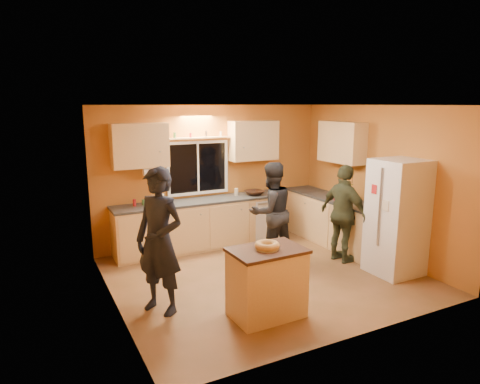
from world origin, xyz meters
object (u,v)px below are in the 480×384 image
person_center (271,212)px  person_right (344,214)px  refrigerator (397,217)px  island (267,282)px  person_left (159,241)px

person_center → person_right: 1.21m
person_center → refrigerator: bearing=132.4°
island → person_left: bearing=145.9°
refrigerator → person_left: size_ratio=0.96×
refrigerator → person_right: (-0.39, 0.77, -0.08)m
island → person_right: bearing=25.7°
refrigerator → person_center: refrigerator is taller
person_left → person_center: (2.21, 0.96, -0.09)m
island → refrigerator: bearing=5.8°
island → person_center: 2.04m
person_center → island: bearing=54.0°
refrigerator → person_left: person_left is taller
island → person_left: size_ratio=0.49×
person_left → person_center: size_ratio=1.11×
refrigerator → person_center: size_ratio=1.07×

